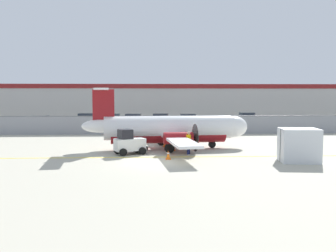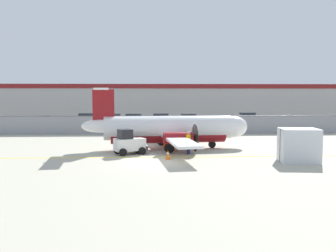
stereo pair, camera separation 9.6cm
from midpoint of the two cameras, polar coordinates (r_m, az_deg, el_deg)
The scene contains 20 objects.
ground_plane at distance 26.56m, azimuth -1.85°, elevation -4.76°, with size 140.00×140.00×0.01m.
perimeter_fence at distance 42.33m, azimuth -2.14°, elevation 0.25°, with size 98.00×0.10×2.10m.
parking_lot_strip at distance 53.88m, azimuth -2.23°, elevation 0.06°, with size 98.00×17.00×0.12m.
background_building at distance 72.20m, azimuth -2.33°, elevation 3.76°, with size 91.00×8.10×6.50m.
commuter_airplane at distance 30.51m, azimuth 0.62°, elevation -0.51°, with size 13.70×16.08×4.92m.
baggage_tug at distance 27.85m, azimuth -5.87°, elevation -2.58°, with size 2.58×2.11×1.88m.
ground_crew_worker at distance 27.78m, azimuth 3.23°, elevation -2.37°, with size 0.47×0.52×1.70m.
cargo_container at distance 25.96m, azimuth 19.41°, elevation -2.79°, with size 2.61×2.26×2.20m.
traffic_cone_near_left at distance 31.87m, azimuth -0.38°, elevation -2.63°, with size 0.36×0.36×0.64m.
traffic_cone_near_right at distance 29.51m, azimuth 0.89°, elevation -3.21°, with size 0.36×0.36×0.64m.
traffic_cone_far_left at distance 32.04m, azimuth 4.68°, elevation -2.60°, with size 0.36×0.36×0.64m.
traffic_cone_far_right at distance 25.62m, azimuth 0.10°, elevation -4.41°, with size 0.36×0.36×0.64m.
parked_car_0 at distance 52.64m, azimuth -18.79°, elevation 0.62°, with size 4.32×2.26×1.58m.
parked_car_1 at distance 58.17m, azimuth -12.13°, elevation 1.12°, with size 4.27×2.15×1.58m.
parked_car_2 at distance 55.94m, azimuth -8.25°, elevation 1.04°, with size 4.21×2.02×1.58m.
parked_car_3 at distance 55.44m, azimuth -5.08°, elevation 1.04°, with size 4.37×2.37×1.58m.
parked_car_4 at distance 56.12m, azimuth -1.12°, elevation 1.10°, with size 4.39×2.42×1.58m.
parked_car_5 at distance 55.08m, azimuth 3.29°, elevation 1.03°, with size 4.23×2.07×1.58m.
parked_car_6 at distance 51.76m, azimuth 10.93°, elevation 0.72°, with size 4.34×2.31×1.58m.
parked_car_7 at distance 60.78m, azimuth 12.16°, elevation 1.26°, with size 4.30×2.20×1.58m.
Camera 2 is at (-0.28, -24.21, 4.33)m, focal length 40.00 mm.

